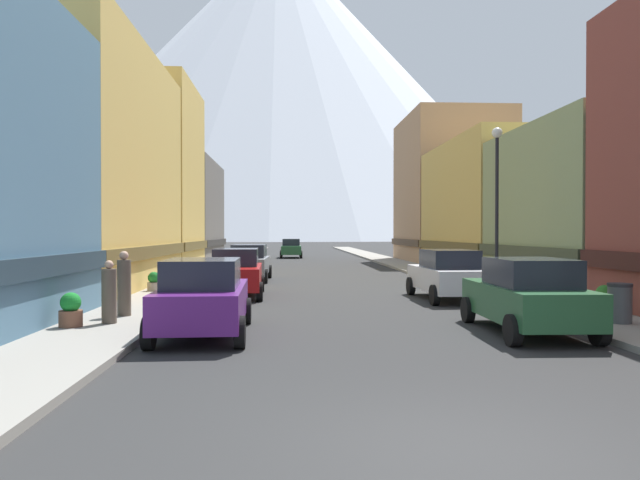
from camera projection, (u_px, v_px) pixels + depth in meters
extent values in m
plane|color=#2E2E2E|center=(459.00, 454.00, 6.36)|extent=(400.00, 400.00, 0.00)
cube|color=gray|center=(225.00, 266.00, 40.97)|extent=(2.50, 100.00, 0.15)
cube|color=gray|center=(403.00, 265.00, 41.64)|extent=(2.50, 100.00, 0.15)
cube|color=#D8B259|center=(70.00, 169.00, 24.27)|extent=(6.67, 13.23, 9.97)
cube|color=brown|center=(70.00, 252.00, 24.32)|extent=(6.97, 13.23, 0.50)
cube|color=#D8B259|center=(111.00, 179.00, 35.42)|extent=(9.91, 8.44, 11.24)
cube|color=brown|center=(112.00, 246.00, 35.47)|extent=(10.21, 8.44, 0.50)
cube|color=#66605B|center=(161.00, 212.00, 45.86)|extent=(8.48, 11.88, 7.88)
cube|color=#2D2B29|center=(161.00, 243.00, 45.89)|extent=(8.78, 11.88, 0.50)
cube|color=#D8B259|center=(512.00, 208.00, 35.31)|extent=(8.02, 12.92, 7.76)
cube|color=brown|center=(511.00, 246.00, 35.34)|extent=(8.32, 12.92, 0.50)
cube|color=tan|center=(451.00, 190.00, 47.36)|extent=(7.36, 10.70, 11.62)
cube|color=brown|center=(451.00, 242.00, 47.42)|extent=(7.66, 10.70, 0.50)
cube|color=#591E72|center=(204.00, 303.00, 13.68)|extent=(1.96, 4.45, 0.80)
cube|color=#1E232D|center=(202.00, 273.00, 13.43)|extent=(1.66, 2.24, 0.64)
cylinder|color=black|center=(175.00, 312.00, 15.26)|extent=(0.24, 0.69, 0.68)
cylinder|color=black|center=(247.00, 311.00, 15.41)|extent=(0.24, 0.69, 0.68)
cylinder|color=black|center=(149.00, 333.00, 11.97)|extent=(0.24, 0.69, 0.68)
cylinder|color=black|center=(240.00, 332.00, 12.12)|extent=(0.24, 0.69, 0.68)
cube|color=#9E1111|center=(236.00, 277.00, 21.99)|extent=(1.96, 4.45, 0.80)
cube|color=#1E232D|center=(236.00, 257.00, 22.23)|extent=(1.66, 2.24, 0.64)
cylinder|color=black|center=(260.00, 292.00, 20.43)|extent=(0.24, 0.69, 0.68)
cylinder|color=black|center=(206.00, 292.00, 20.28)|extent=(0.24, 0.69, 0.68)
cylinder|color=black|center=(261.00, 283.00, 23.72)|extent=(0.24, 0.69, 0.68)
cylinder|color=black|center=(215.00, 284.00, 23.57)|extent=(0.24, 0.69, 0.68)
cube|color=slate|center=(249.00, 266.00, 29.20)|extent=(1.96, 4.45, 0.80)
cube|color=#1E232D|center=(249.00, 251.00, 29.44)|extent=(1.66, 2.24, 0.64)
cylinder|color=black|center=(265.00, 276.00, 27.58)|extent=(0.24, 0.69, 0.68)
cylinder|color=black|center=(226.00, 276.00, 27.54)|extent=(0.24, 0.69, 0.68)
cylinder|color=black|center=(269.00, 272.00, 30.88)|extent=(0.24, 0.69, 0.68)
cylinder|color=black|center=(234.00, 272.00, 30.83)|extent=(0.24, 0.69, 0.68)
cube|color=#265933|center=(526.00, 302.00, 14.01)|extent=(1.92, 4.43, 0.80)
cube|color=#1E232D|center=(530.00, 272.00, 13.75)|extent=(1.64, 2.23, 0.64)
cylinder|color=black|center=(468.00, 310.00, 15.63)|extent=(0.23, 0.68, 0.68)
cylinder|color=black|center=(536.00, 309.00, 15.69)|extent=(0.23, 0.68, 0.68)
cylinder|color=black|center=(513.00, 330.00, 12.33)|extent=(0.23, 0.68, 0.68)
cylinder|color=black|center=(599.00, 330.00, 12.40)|extent=(0.23, 0.68, 0.68)
cube|color=silver|center=(447.00, 279.00, 20.98)|extent=(1.97, 4.45, 0.80)
cube|color=#1E232D|center=(449.00, 259.00, 20.72)|extent=(1.66, 2.25, 0.64)
cylinder|color=black|center=(411.00, 286.00, 22.55)|extent=(0.24, 0.69, 0.68)
cylinder|color=black|center=(458.00, 286.00, 22.70)|extent=(0.24, 0.69, 0.68)
cylinder|color=black|center=(435.00, 295.00, 19.26)|extent=(0.24, 0.69, 0.68)
cylinder|color=black|center=(489.00, 295.00, 19.42)|extent=(0.24, 0.69, 0.68)
cube|color=#265933|center=(291.00, 250.00, 55.57)|extent=(1.84, 4.40, 0.80)
cube|color=#1E232D|center=(291.00, 242.00, 55.81)|extent=(1.60, 2.20, 0.64)
cylinder|color=black|center=(301.00, 255.00, 53.97)|extent=(0.22, 0.68, 0.68)
cylinder|color=black|center=(281.00, 255.00, 53.87)|extent=(0.22, 0.68, 0.68)
cylinder|color=black|center=(300.00, 253.00, 57.27)|extent=(0.22, 0.68, 0.68)
cylinder|color=black|center=(281.00, 254.00, 57.17)|extent=(0.22, 0.68, 0.68)
cylinder|color=#4C5156|center=(620.00, 305.00, 14.59)|extent=(0.56, 0.56, 0.90)
cylinder|color=#2D2D33|center=(620.00, 285.00, 14.59)|extent=(0.59, 0.59, 0.08)
cylinder|color=brown|center=(71.00, 319.00, 14.00)|extent=(0.54, 0.54, 0.39)
sphere|color=#1A832A|center=(71.00, 302.00, 13.99)|extent=(0.48, 0.48, 0.48)
cylinder|color=gray|center=(605.00, 307.00, 16.50)|extent=(0.40, 0.40, 0.33)
sphere|color=#2E7225|center=(605.00, 294.00, 16.50)|extent=(0.49, 0.49, 0.49)
cylinder|color=gray|center=(154.00, 287.00, 22.63)|extent=(0.50, 0.50, 0.33)
sphere|color=#196B27|center=(154.00, 278.00, 22.63)|extent=(0.45, 0.45, 0.45)
cylinder|color=brown|center=(124.00, 288.00, 15.85)|extent=(0.36, 0.36, 1.50)
sphere|color=tan|center=(124.00, 256.00, 15.84)|extent=(0.24, 0.24, 0.24)
cylinder|color=brown|center=(109.00, 296.00, 14.53)|extent=(0.36, 0.36, 1.34)
sphere|color=tan|center=(109.00, 265.00, 14.52)|extent=(0.21, 0.21, 0.21)
cylinder|color=black|center=(497.00, 218.00, 20.37)|extent=(0.12, 0.12, 5.50)
sphere|color=white|center=(497.00, 133.00, 20.33)|extent=(0.36, 0.36, 0.36)
cone|color=white|center=(277.00, 87.00, 264.73)|extent=(239.42, 239.42, 135.67)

